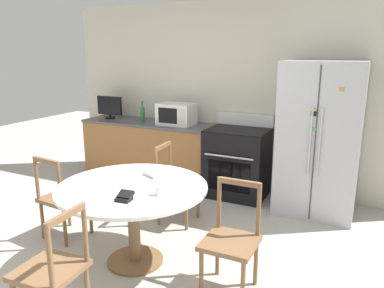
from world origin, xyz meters
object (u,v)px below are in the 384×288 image
(wallet, at_px, (125,197))
(countertop_tv, at_px, (110,106))
(microwave, at_px, (177,114))
(dining_chair_left, at_px, (63,198))
(oven_range, at_px, (237,162))
(dining_chair_far, at_px, (176,185))
(refrigerator, at_px, (320,139))
(counter_bottle, at_px, (143,114))
(dining_chair_right, at_px, (231,241))
(dining_chair_near, at_px, (53,270))
(candle_glass, at_px, (159,191))

(wallet, bearing_deg, countertop_tv, 130.07)
(microwave, xyz_separation_m, dining_chair_left, (-0.29, -1.95, -0.62))
(oven_range, height_order, dining_chair_far, oven_range)
(dining_chair_left, bearing_deg, refrigerator, 45.07)
(microwave, height_order, counter_bottle, microwave)
(dining_chair_far, distance_m, dining_chair_left, 1.23)
(microwave, xyz_separation_m, dining_chair_far, (0.58, -1.09, -0.62))
(oven_range, distance_m, dining_chair_right, 2.12)
(refrigerator, relative_size, dining_chair_near, 2.01)
(dining_chair_right, bearing_deg, oven_range, -72.36)
(dining_chair_right, bearing_deg, counter_bottle, -43.45)
(microwave, bearing_deg, refrigerator, -2.13)
(oven_range, bearing_deg, dining_chair_far, -108.14)
(dining_chair_near, distance_m, wallet, 0.74)
(countertop_tv, distance_m, counter_bottle, 0.62)
(oven_range, xyz_separation_m, wallet, (-0.14, -2.33, 0.31))
(dining_chair_right, distance_m, dining_chair_left, 1.88)
(dining_chair_near, bearing_deg, dining_chair_right, -49.13)
(refrigerator, distance_m, dining_chair_far, 1.79)
(refrigerator, bearing_deg, dining_chair_far, -143.83)
(dining_chair_right, height_order, dining_chair_near, same)
(dining_chair_far, distance_m, dining_chair_near, 1.88)
(dining_chair_right, bearing_deg, microwave, -52.29)
(dining_chair_far, xyz_separation_m, wallet, (0.21, -1.25, 0.35))
(refrigerator, distance_m, wallet, 2.56)
(microwave, distance_m, candle_glass, 2.35)
(countertop_tv, height_order, counter_bottle, countertop_tv)
(dining_chair_right, bearing_deg, wallet, 20.90)
(oven_range, bearing_deg, candle_glass, -88.67)
(counter_bottle, xyz_separation_m, dining_chair_near, (1.19, -2.96, -0.58))
(countertop_tv, height_order, dining_chair_right, countertop_tv)
(refrigerator, bearing_deg, dining_chair_right, -101.07)
(counter_bottle, relative_size, dining_chair_right, 0.33)
(refrigerator, xyz_separation_m, countertop_tv, (-3.15, 0.08, 0.18))
(refrigerator, height_order, dining_chair_left, refrigerator)
(oven_range, distance_m, dining_chair_left, 2.30)
(dining_chair_near, bearing_deg, oven_range, -9.40)
(dining_chair_far, xyz_separation_m, dining_chair_left, (-0.87, -0.86, 0.00))
(refrigerator, height_order, oven_range, refrigerator)
(candle_glass, bearing_deg, oven_range, 91.33)
(dining_chair_left, bearing_deg, dining_chair_near, -42.77)
(oven_range, xyz_separation_m, dining_chair_near, (-0.31, -2.96, -0.03))
(dining_chair_left, bearing_deg, oven_range, 63.12)
(candle_glass, bearing_deg, countertop_tv, 135.52)
(counter_bottle, xyz_separation_m, wallet, (1.35, -2.33, -0.23))
(counter_bottle, bearing_deg, refrigerator, -1.40)
(dining_chair_far, bearing_deg, dining_chair_right, 43.62)
(countertop_tv, relative_size, dining_chair_right, 0.48)
(countertop_tv, bearing_deg, microwave, -0.20)
(dining_chair_left, relative_size, wallet, 6.50)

